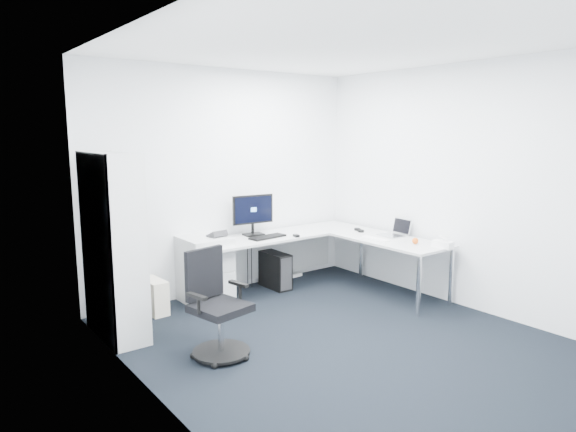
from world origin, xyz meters
TOP-DOWN VIEW (x-y plane):
  - ground at (0.00, 0.00)m, footprint 4.20×4.20m
  - ceiling at (0.00, 0.00)m, footprint 4.20×4.20m
  - wall_back at (0.00, 2.10)m, footprint 3.60×0.02m
  - wall_left at (-1.80, 0.00)m, footprint 0.02×4.20m
  - wall_right at (1.80, 0.00)m, footprint 0.02×4.20m
  - l_desk at (0.55, 1.40)m, footprint 2.37×1.33m
  - drawer_pedestal at (-0.47, 1.86)m, footprint 0.50×0.62m
  - bookshelf at (-1.62, 1.45)m, footprint 0.35×0.89m
  - task_chair at (-1.06, 0.42)m, footprint 0.62×0.62m
  - black_pc_tower at (0.49, 1.77)m, footprint 0.21×0.46m
  - beige_pc_tower at (-1.10, 1.82)m, footprint 0.20×0.40m
  - power_strip at (0.91, 1.99)m, footprint 0.38×0.10m
  - monitor at (0.23, 1.86)m, footprint 0.55×0.22m
  - black_keyboard at (0.28, 1.63)m, footprint 0.48×0.22m
  - mouse at (0.59, 1.47)m, footprint 0.07×0.10m
  - desk_phone at (-0.33, 1.77)m, footprint 0.22×0.22m
  - laptop at (1.54, 0.80)m, footprint 0.33×0.32m
  - white_keyboard at (1.26, 0.80)m, footprint 0.12×0.38m
  - headphones at (1.46, 1.26)m, footprint 0.18×0.22m
  - orange_fruit at (1.43, 0.34)m, footprint 0.07×0.07m
  - tissue_box at (1.52, 0.04)m, footprint 0.13×0.23m

SIDE VIEW (x-z plane):
  - ground at x=0.00m, z-range 0.00..0.00m
  - power_strip at x=0.91m, z-range 0.00..0.04m
  - beige_pc_tower at x=-1.10m, z-range 0.00..0.37m
  - black_pc_tower at x=0.49m, z-range 0.00..0.45m
  - l_desk at x=0.55m, z-range 0.00..0.69m
  - drawer_pedestal at x=-0.47m, z-range 0.00..0.76m
  - task_chair at x=-1.06m, z-range 0.00..0.94m
  - white_keyboard at x=1.26m, z-range 0.69..0.71m
  - black_keyboard at x=0.28m, z-range 0.69..0.72m
  - mouse at x=0.59m, z-range 0.69..0.72m
  - headphones at x=1.46m, z-range 0.69..0.74m
  - orange_fruit at x=1.43m, z-range 0.69..0.77m
  - tissue_box at x=1.52m, z-range 0.69..0.77m
  - desk_phone at x=-0.33m, z-range 0.69..0.83m
  - laptop at x=1.54m, z-range 0.69..0.91m
  - bookshelf at x=-1.62m, z-range 0.00..1.77m
  - monitor at x=0.23m, z-range 0.69..1.21m
  - wall_back at x=0.00m, z-range 0.00..2.70m
  - wall_left at x=-1.80m, z-range 0.00..2.70m
  - wall_right at x=1.80m, z-range 0.00..2.70m
  - ceiling at x=0.00m, z-range 2.70..2.70m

